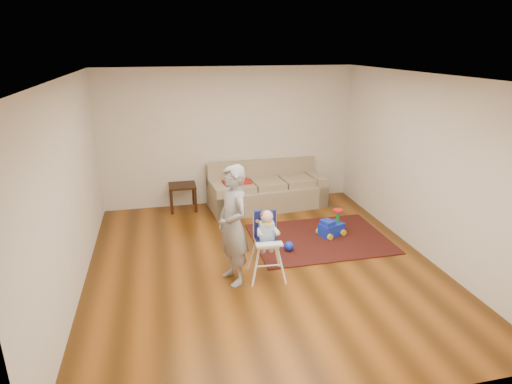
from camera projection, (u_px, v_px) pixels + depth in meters
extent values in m
plane|color=#46270B|center=(262.00, 264.00, 6.34)|extent=(5.50, 5.50, 0.00)
cube|color=silver|center=(229.00, 137.00, 8.43)|extent=(5.00, 0.04, 2.70)
cube|color=silver|center=(70.00, 190.00, 5.37)|extent=(0.04, 5.50, 2.70)
cube|color=silver|center=(424.00, 166.00, 6.43)|extent=(0.04, 5.50, 2.70)
cube|color=white|center=(263.00, 76.00, 5.46)|extent=(5.00, 5.50, 0.04)
cube|color=red|center=(237.00, 182.00, 8.23)|extent=(0.54, 0.38, 0.04)
cube|color=#321911|center=(320.00, 238.00, 7.16)|extent=(2.22, 1.67, 0.02)
sphere|color=#1630D0|center=(289.00, 246.00, 6.70)|extent=(0.15, 0.15, 0.15)
cylinder|color=#1630D0|center=(265.00, 221.00, 5.62)|extent=(0.02, 0.12, 0.01)
imported|color=gray|center=(233.00, 226.00, 5.64)|extent=(0.55, 0.69, 1.65)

